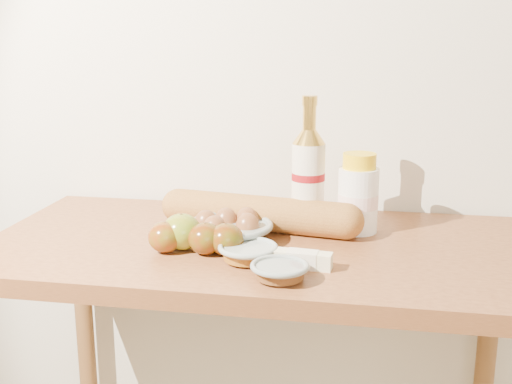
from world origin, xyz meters
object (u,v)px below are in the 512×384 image
at_px(egg_bowl, 229,229).
at_px(table, 258,294).
at_px(baguette, 259,213).
at_px(bourbon_bottle, 308,177).
at_px(cream_bottle, 358,196).

bearing_deg(egg_bowl, table, 8.23).
bearing_deg(baguette, bourbon_bottle, 17.85).
height_order(egg_bowl, baguette, baguette).
xyz_separation_m(table, baguette, (-0.01, 0.08, 0.16)).
distance_m(cream_bottle, baguette, 0.23).
xyz_separation_m(egg_bowl, baguette, (0.05, 0.09, 0.01)).
bearing_deg(cream_bottle, bourbon_bottle, 170.02).
height_order(table, egg_bowl, egg_bowl).
height_order(bourbon_bottle, egg_bowl, bourbon_bottle).
bearing_deg(egg_bowl, bourbon_bottle, 34.50).
distance_m(table, cream_bottle, 0.32).
bearing_deg(table, baguette, 99.46).
distance_m(bourbon_bottle, cream_bottle, 0.12).
bearing_deg(table, bourbon_bottle, 46.25).
bearing_deg(bourbon_bottle, baguette, -148.99).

